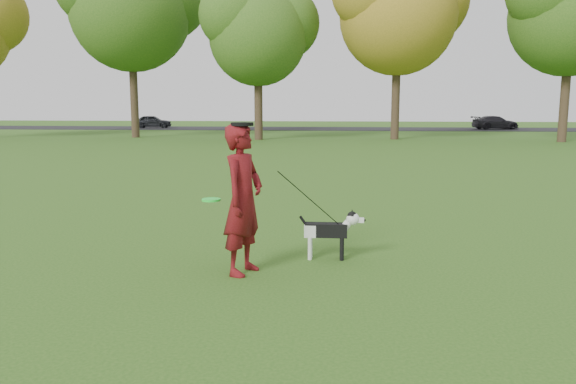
# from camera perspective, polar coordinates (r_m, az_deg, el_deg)

# --- Properties ---
(ground) EXTENTS (120.00, 120.00, 0.00)m
(ground) POSITION_cam_1_polar(r_m,az_deg,el_deg) (7.66, 0.17, -7.04)
(ground) COLOR #285116
(ground) RESTS_ON ground
(road) EXTENTS (120.00, 7.00, 0.02)m
(road) POSITION_cam_1_polar(r_m,az_deg,el_deg) (47.38, 4.30, 6.43)
(road) COLOR black
(road) RESTS_ON ground
(man) EXTENTS (0.65, 0.79, 1.88)m
(man) POSITION_cam_1_polar(r_m,az_deg,el_deg) (6.96, -4.58, -0.76)
(man) COLOR #5B0D0D
(man) RESTS_ON ground
(dog) EXTENTS (0.91, 0.18, 0.69)m
(dog) POSITION_cam_1_polar(r_m,az_deg,el_deg) (7.69, 4.41, -3.76)
(dog) COLOR black
(dog) RESTS_ON ground
(car_left) EXTENTS (3.37, 1.74, 1.10)m
(car_left) POSITION_cam_1_polar(r_m,az_deg,el_deg) (49.95, -13.61, 6.98)
(car_left) COLOR black
(car_left) RESTS_ON road
(car_right) EXTENTS (3.97, 2.29, 1.08)m
(car_right) POSITION_cam_1_polar(r_m,az_deg,el_deg) (49.06, 20.32, 6.63)
(car_right) COLOR black
(car_right) RESTS_ON road
(man_held_items) EXTENTS (1.70, 0.98, 1.43)m
(man_held_items) POSITION_cam_1_polar(r_m,az_deg,el_deg) (7.21, 2.30, -0.81)
(man_held_items) COLOR #20FF39
(man_held_items) RESTS_ON ground
(tree_row) EXTENTS (51.74, 8.86, 12.01)m
(tree_row) POSITION_cam_1_polar(r_m,az_deg,el_deg) (33.88, 1.57, 17.98)
(tree_row) COLOR #38281C
(tree_row) RESTS_ON ground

